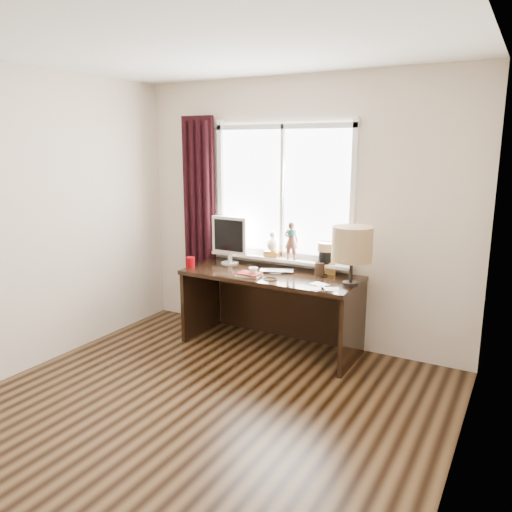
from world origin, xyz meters
The scene contains 17 objects.
floor centered at (0.00, 0.00, 0.00)m, with size 3.50×4.00×0.00m, color #4F361E.
ceiling centered at (0.00, 0.00, 2.60)m, with size 3.50×4.00×0.00m, color white.
wall_back centered at (0.00, 2.00, 1.30)m, with size 3.50×2.60×0.00m, color beige.
wall_right centered at (1.75, 0.00, 1.30)m, with size 4.00×2.60×0.00m, color beige.
laptop centered at (-0.07, 1.70, 0.76)m, with size 0.32×0.21×0.03m, color silver.
mug centered at (-0.20, 1.46, 0.79)m, with size 0.09×0.08×0.09m, color white.
red_cup centered at (-0.90, 1.43, 0.81)m, with size 0.08×0.08×0.11m, color #7D0106.
window centered at (-0.14, 1.95, 1.31)m, with size 1.52×0.20×1.40m.
curtain centered at (-1.13, 1.91, 1.12)m, with size 0.38×0.09×2.25m.
desk centered at (-0.10, 1.73, 0.51)m, with size 1.70×0.70×0.75m.
monitor centered at (-0.66, 1.78, 1.03)m, with size 0.40×0.18×0.49m.
notebook_stack centered at (-0.24, 1.45, 0.77)m, with size 0.24×0.19×0.03m.
brush_holder centered at (0.33, 1.80, 0.81)m, with size 0.09×0.09×0.25m.
icon_frame centered at (0.41, 1.86, 0.81)m, with size 0.10×0.04×0.13m.
table_lamp centered at (0.70, 1.60, 1.11)m, with size 0.35×0.35×0.52m.
loose_papers centered at (0.50, 1.42, 0.75)m, with size 0.32×0.31×0.00m.
desk_cables centered at (0.11, 1.63, 0.75)m, with size 0.50×0.48×0.01m.
Camera 1 is at (2.04, -2.47, 1.95)m, focal length 35.00 mm.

